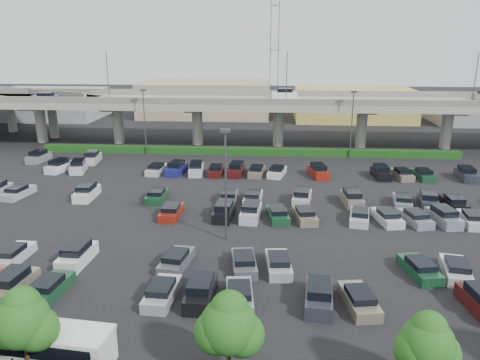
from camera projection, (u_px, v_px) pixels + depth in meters
The scene contains 9 objects.
ground at pixel (234, 209), 50.63m from camera, with size 280.00×280.00×0.00m, color black.
overpass at pixel (248, 105), 79.18m from camera, with size 150.00×13.00×15.80m.
hedge at pixel (247, 151), 74.33m from camera, with size 66.00×1.60×1.10m, color #113D13.
tree_row at pixel (203, 324), 24.24m from camera, with size 65.07×3.66×5.94m.
shuttle_bus at pixel (53, 345), 26.35m from camera, with size 6.94×2.99×2.17m.
parked_cars at pixel (235, 215), 47.17m from camera, with size 63.03×41.60×1.67m.
light_poles at pixel (197, 148), 51.01m from camera, with size 66.90×48.38×10.30m.
distant_buildings at pixel (310, 102), 107.70m from camera, with size 138.00×24.00×9.00m.
comm_tower at pixel (274, 47), 116.46m from camera, with size 2.40×2.40×30.00m.
Camera 1 is at (4.11, -47.36, 17.72)m, focal length 35.00 mm.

